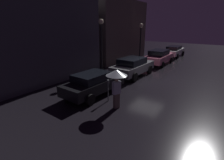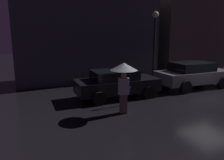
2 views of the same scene
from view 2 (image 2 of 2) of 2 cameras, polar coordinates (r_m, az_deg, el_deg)
The scene contains 8 objects.
ground_plane at distance 12.97m, azimuth 24.21°, elevation -3.23°, with size 60.00×60.00×0.00m, color black.
building_facade_left at distance 15.56m, azimuth -6.43°, elevation 16.41°, with size 9.69×3.00×8.78m.
building_facade_right at distance 21.04m, azimuth 21.98°, elevation 11.73°, with size 8.78×3.00×6.78m.
parked_car_black at distance 10.97m, azimuth 1.21°, elevation -0.80°, with size 4.23×1.91×1.40m.
parked_car_grey at distance 13.86m, azimuth 20.38°, elevation 1.44°, with size 4.53×2.05×1.53m.
pedestrian_with_umbrella at distance 8.57m, azimuth 3.10°, elevation 1.77°, with size 1.07×1.07×2.07m.
parking_meter at distance 9.70m, azimuth 3.07°, elevation -2.26°, with size 0.12×0.10×1.26m.
street_lamp_near at distance 14.69m, azimuth 11.08°, elevation 11.72°, with size 0.42×0.42×4.58m.
Camera 2 is at (-9.47, -8.28, 3.16)m, focal length 35.00 mm.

